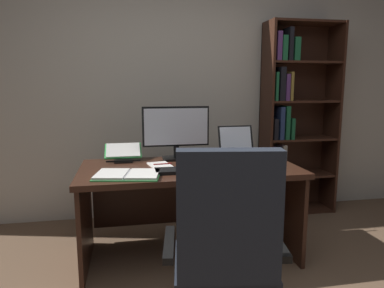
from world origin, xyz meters
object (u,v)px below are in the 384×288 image
at_px(computer_mouse, 226,167).
at_px(pen, 163,164).
at_px(monitor, 176,132).
at_px(office_chair, 225,264).
at_px(keyboard, 185,170).
at_px(desk, 188,188).
at_px(open_binder, 128,175).
at_px(laptop, 240,150).
at_px(reading_stand_with_book, 123,152).
at_px(notepad, 160,165).
at_px(bookshelf, 291,118).

relative_size(computer_mouse, pen, 0.74).
height_order(monitor, pen, monitor).
xyz_separation_m(office_chair, pen, (-0.20, 1.03, 0.29)).
height_order(keyboard, computer_mouse, computer_mouse).
bearing_deg(computer_mouse, desk, 134.89).
height_order(desk, open_binder, open_binder).
relative_size(office_chair, laptop, 3.10).
distance_m(desk, open_binder, 0.58).
bearing_deg(pen, monitor, 57.43).
distance_m(laptop, computer_mouse, 0.51).
relative_size(office_chair, reading_stand_with_book, 3.55).
height_order(desk, monitor, monitor).
bearing_deg(laptop, desk, -157.43).
xyz_separation_m(desk, office_chair, (0.00, -1.05, -0.08)).
bearing_deg(open_binder, pen, 56.83).
bearing_deg(reading_stand_with_book, computer_mouse, -33.54).
height_order(office_chair, reading_stand_with_book, office_chair).
bearing_deg(notepad, bookshelf, 27.24).
xyz_separation_m(office_chair, computer_mouse, (0.24, 0.81, 0.30)).
xyz_separation_m(keyboard, computer_mouse, (0.30, 0.00, 0.01)).
bearing_deg(laptop, keyboard, -140.97).
relative_size(bookshelf, reading_stand_with_book, 6.60).
bearing_deg(monitor, computer_mouse, -55.25).
distance_m(desk, monitor, 0.46).
bearing_deg(notepad, laptop, 17.51).
height_order(computer_mouse, notepad, computer_mouse).
height_order(office_chair, notepad, office_chair).
distance_m(monitor, keyboard, 0.48).
bearing_deg(monitor, open_binder, -129.59).
height_order(laptop, computer_mouse, laptop).
distance_m(bookshelf, notepad, 1.62).
height_order(desk, pen, pen).
height_order(monitor, laptop, monitor).
bearing_deg(office_chair, bookshelf, 64.77).
xyz_separation_m(desk, bookshelf, (1.20, 0.71, 0.46)).
relative_size(desk, keyboard, 3.84).
xyz_separation_m(laptop, open_binder, (-0.95, -0.49, -0.04)).
xyz_separation_m(laptop, reading_stand_with_book, (-0.97, 0.04, 0.01)).
relative_size(computer_mouse, open_binder, 0.22).
bearing_deg(monitor, desk, -72.60).
bearing_deg(monitor, reading_stand_with_book, 173.38).
relative_size(desk, computer_mouse, 15.51).
height_order(desk, computer_mouse, computer_mouse).
bearing_deg(desk, reading_stand_with_book, 153.66).
relative_size(bookshelf, pen, 13.80).
bearing_deg(notepad, open_binder, -131.96).
xyz_separation_m(desk, pen, (-0.19, -0.02, 0.21)).
bearing_deg(bookshelf, pen, -152.43).
height_order(bookshelf, reading_stand_with_book, bookshelf).
bearing_deg(office_chair, desk, 99.27).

